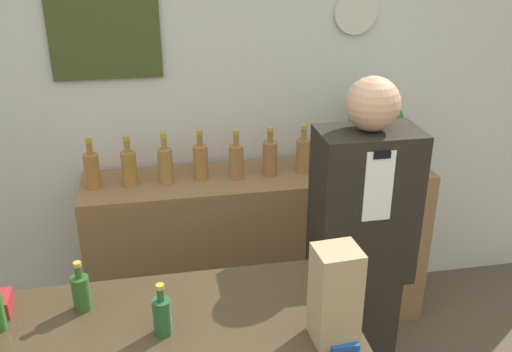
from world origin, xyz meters
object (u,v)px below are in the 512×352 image
(tape_dispenser, at_px, (345,341))
(paper_bag, at_px, (335,295))
(shopkeeper, at_px, (359,262))
(potted_plant, at_px, (376,129))

(tape_dispenser, bearing_deg, paper_bag, 115.55)
(shopkeeper, bearing_deg, potted_plant, 65.49)
(paper_bag, bearing_deg, shopkeeper, 61.99)
(shopkeeper, height_order, tape_dispenser, shopkeeper)
(potted_plant, relative_size, paper_bag, 1.22)
(shopkeeper, distance_m, potted_plant, 0.91)
(tape_dispenser, bearing_deg, shopkeeper, 65.49)
(paper_bag, relative_size, tape_dispenser, 3.69)
(shopkeeper, distance_m, tape_dispenser, 0.76)
(shopkeeper, xyz_separation_m, paper_bag, (-0.33, -0.62, 0.31))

